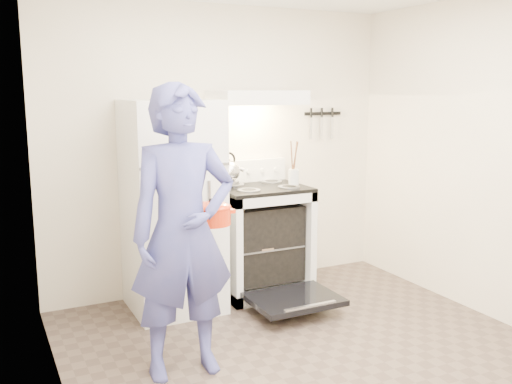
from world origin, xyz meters
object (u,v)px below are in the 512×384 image
(tea_kettle, at_px, (228,170))
(refrigerator, at_px, (172,207))
(stove_body, at_px, (261,241))
(person, at_px, (183,233))
(dutch_oven, at_px, (212,216))

(tea_kettle, bearing_deg, refrigerator, -169.76)
(refrigerator, distance_m, stove_body, 0.90)
(refrigerator, xyz_separation_m, person, (-0.28, -1.07, 0.06))
(tea_kettle, xyz_separation_m, person, (-0.81, -1.17, -0.19))
(stove_body, bearing_deg, tea_kettle, 165.52)
(refrigerator, relative_size, dutch_oven, 5.19)
(tea_kettle, distance_m, dutch_oven, 1.08)
(person, height_order, dutch_oven, person)
(stove_body, relative_size, tea_kettle, 3.02)
(tea_kettle, relative_size, person, 0.17)
(refrigerator, distance_m, dutch_oven, 0.84)
(refrigerator, distance_m, tea_kettle, 0.60)
(refrigerator, bearing_deg, tea_kettle, 10.24)
(person, xyz_separation_m, dutch_oven, (0.28, 0.24, 0.03))
(stove_body, xyz_separation_m, person, (-1.09, -1.10, 0.45))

